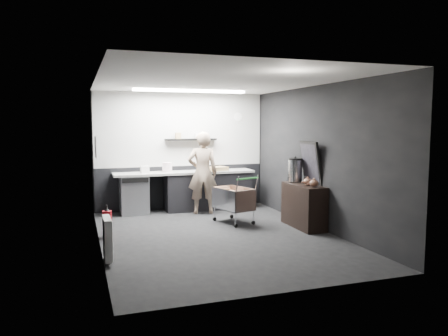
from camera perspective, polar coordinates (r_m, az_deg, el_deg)
name	(u,v)px	position (r m, az deg, el deg)	size (l,w,h in m)	color
floor	(217,236)	(7.83, -0.90, -8.85)	(5.50, 5.50, 0.00)	black
ceiling	(217,82)	(7.61, -0.93, 11.22)	(5.50, 5.50, 0.00)	white
wall_back	(181,151)	(10.25, -5.60, 2.24)	(5.50, 5.50, 0.00)	black
wall_front	(290,179)	(5.07, 8.60, -1.40)	(5.50, 5.50, 0.00)	black
wall_left	(98,163)	(7.25, -16.15, 0.59)	(5.50, 5.50, 0.00)	black
wall_right	(318,157)	(8.43, 12.15, 1.38)	(5.50, 5.50, 0.00)	black
kitchen_wall_panel	(181,129)	(10.21, -5.61, 5.03)	(3.95, 0.02, 1.70)	#B8B9B4
dado_panel	(182,187)	(10.32, -5.53, -2.48)	(3.95, 0.02, 1.00)	black
floating_shelf	(191,139)	(10.16, -4.35, 3.74)	(1.20, 0.22, 0.04)	black
wall_clock	(238,117)	(10.61, 1.83, 6.70)	(0.20, 0.20, 0.03)	white
poster	(95,147)	(8.53, -16.44, 2.67)	(0.02, 0.30, 0.40)	white
poster_red_band	(96,143)	(8.53, -16.42, 3.14)	(0.01, 0.22, 0.10)	red
radiator	(107,238)	(6.53, -15.01, -8.85)	(0.10, 0.50, 0.60)	white
ceiling_strip	(190,91)	(9.38, -4.42, 9.99)	(2.40, 0.20, 0.04)	white
prep_counter	(191,190)	(10.06, -4.37, -2.93)	(3.20, 0.61, 0.90)	black
person	(203,173)	(9.61, -2.81, -0.64)	(0.66, 0.43, 1.81)	#BEAE97
shopping_cart	(233,200)	(8.76, 1.24, -4.25)	(0.75, 1.01, 0.96)	silver
sideboard	(304,200)	(8.53, 10.34, -4.09)	(0.47, 1.10, 1.65)	black
fire_extinguisher	(107,222)	(7.97, -15.02, -6.85)	(0.16, 0.16, 0.54)	#A80B13
cardboard_box	(217,169)	(10.12, -0.94, -0.09)	(0.44, 0.34, 0.09)	#9C8153
pink_tub	(167,167)	(9.87, -7.43, 0.09)	(0.22, 0.22, 0.22)	silver
white_container	(145,170)	(9.74, -10.30, -0.21)	(0.18, 0.14, 0.16)	white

